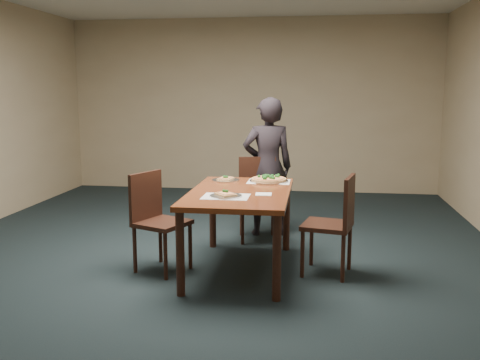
# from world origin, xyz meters

# --- Properties ---
(ground) EXTENTS (8.00, 8.00, 0.00)m
(ground) POSITION_xyz_m (0.00, 0.00, 0.00)
(ground) COLOR black
(ground) RESTS_ON ground
(room_shell) EXTENTS (8.00, 8.00, 8.00)m
(room_shell) POSITION_xyz_m (0.00, 0.00, 1.74)
(room_shell) COLOR tan
(room_shell) RESTS_ON ground
(dining_table) EXTENTS (0.90, 1.50, 0.75)m
(dining_table) POSITION_xyz_m (0.37, -0.02, 0.66)
(dining_table) COLOR #602813
(dining_table) RESTS_ON ground
(chair_far) EXTENTS (0.48, 0.48, 0.91)m
(chair_far) POSITION_xyz_m (0.42, 1.09, 0.52)
(chair_far) COLOR black
(chair_far) RESTS_ON ground
(chair_left) EXTENTS (0.55, 0.55, 0.91)m
(chair_left) POSITION_xyz_m (-0.40, -0.11, 0.52)
(chair_left) COLOR black
(chair_left) RESTS_ON ground
(chair_right) EXTENTS (0.50, 0.50, 0.91)m
(chair_right) POSITION_xyz_m (1.24, -0.02, 0.52)
(chair_right) COLOR black
(chair_right) RESTS_ON ground
(diner) EXTENTS (0.65, 0.51, 1.58)m
(diner) POSITION_xyz_m (0.51, 1.27, 0.79)
(diner) COLOR black
(diner) RESTS_ON ground
(placemat_main) EXTENTS (0.42, 0.32, 0.00)m
(placemat_main) POSITION_xyz_m (0.59, 0.51, 0.75)
(placemat_main) COLOR white
(placemat_main) RESTS_ON dining_table
(placemat_near) EXTENTS (0.40, 0.30, 0.00)m
(placemat_near) POSITION_xyz_m (0.29, -0.30, 0.75)
(placemat_near) COLOR white
(placemat_near) RESTS_ON dining_table
(pizza_pan) EXTENTS (0.39, 0.39, 0.07)m
(pizza_pan) POSITION_xyz_m (0.59, 0.50, 0.77)
(pizza_pan) COLOR silver
(pizza_pan) RESTS_ON dining_table
(slice_plate_near) EXTENTS (0.28, 0.28, 0.06)m
(slice_plate_near) POSITION_xyz_m (0.29, -0.30, 0.76)
(slice_plate_near) COLOR silver
(slice_plate_near) RESTS_ON dining_table
(slice_plate_far) EXTENTS (0.28, 0.28, 0.06)m
(slice_plate_far) POSITION_xyz_m (0.15, 0.51, 0.76)
(slice_plate_far) COLOR silver
(slice_plate_far) RESTS_ON dining_table
(napkin) EXTENTS (0.15, 0.15, 0.01)m
(napkin) POSITION_xyz_m (0.60, -0.16, 0.75)
(napkin) COLOR white
(napkin) RESTS_ON dining_table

